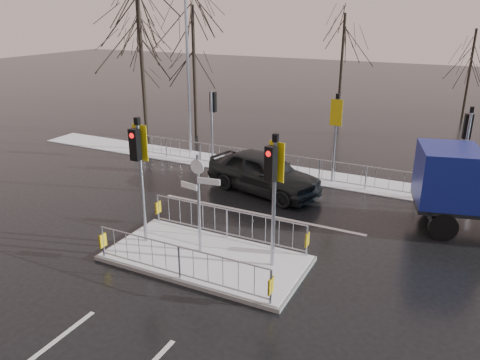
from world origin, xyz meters
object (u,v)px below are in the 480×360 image
at_px(traffic_island, 205,248).
at_px(car_far_lane, 264,172).
at_px(street_lamp_left, 189,65).
at_px(flatbed_truck, 474,188).

bearing_deg(traffic_island, car_far_lane, 96.87).
height_order(traffic_island, car_far_lane, traffic_island).
distance_m(traffic_island, car_far_lane, 5.99).
relative_size(traffic_island, car_far_lane, 1.21).
bearing_deg(car_far_lane, street_lamp_left, 72.04).
height_order(car_far_lane, flatbed_truck, flatbed_truck).
bearing_deg(street_lamp_left, traffic_island, -55.93).
height_order(car_far_lane, street_lamp_left, street_lamp_left).
height_order(traffic_island, street_lamp_left, street_lamp_left).
height_order(flatbed_truck, street_lamp_left, street_lamp_left).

